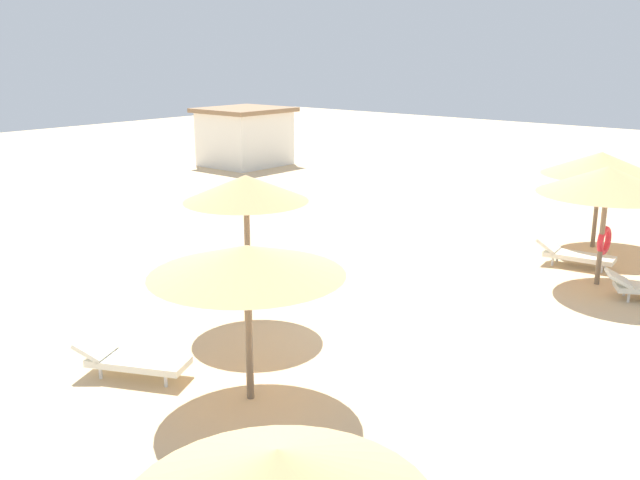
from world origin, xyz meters
name	(u,v)px	position (x,y,z in m)	size (l,w,h in m)	color
ground_plane	(432,321)	(0.00, 0.00, 0.00)	(80.00, 80.00, 0.00)	#DBBA8C
parasol_1	(247,261)	(-4.70, 0.49, 2.29)	(3.03, 3.03, 2.53)	#75604C
parasol_2	(608,181)	(4.57, -1.74, 2.47)	(3.14, 3.14, 2.82)	#75604C
parasol_3	(601,164)	(7.78, -0.50, 2.36)	(3.14, 3.14, 2.68)	#75604C
parasol_5	(246,189)	(-2.34, 2.93, 2.73)	(2.48, 2.48, 3.01)	#75604C
lounger_1	(131,359)	(-5.45, 2.59, 0.31)	(1.41, 2.00, 0.61)	silver
lounger_3	(574,254)	(5.61, -0.77, 0.31)	(0.88, 1.97, 0.67)	silver
beach_cabana	(245,136)	(11.70, 17.56, 1.38)	(3.89, 3.61, 2.72)	white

